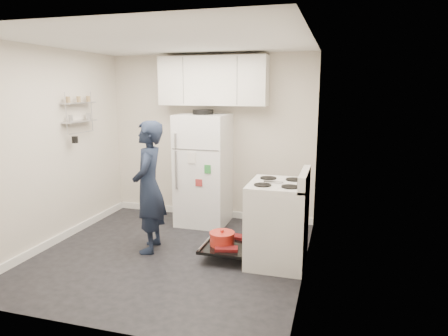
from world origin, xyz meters
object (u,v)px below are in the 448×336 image
(electric_range, at_px, (277,223))
(refrigerator, at_px, (204,169))
(open_oven_door, at_px, (225,242))
(person, at_px, (149,187))

(electric_range, distance_m, refrigerator, 1.71)
(electric_range, height_order, refrigerator, refrigerator)
(refrigerator, bearing_deg, open_oven_door, -59.99)
(open_oven_door, height_order, person, person)
(refrigerator, relative_size, person, 1.05)
(electric_range, xyz_separation_m, refrigerator, (-1.26, 1.10, 0.35))
(electric_range, bearing_deg, refrigerator, 138.91)
(open_oven_door, height_order, refrigerator, refrigerator)
(electric_range, bearing_deg, open_oven_door, -177.29)
(electric_range, relative_size, refrigerator, 0.65)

